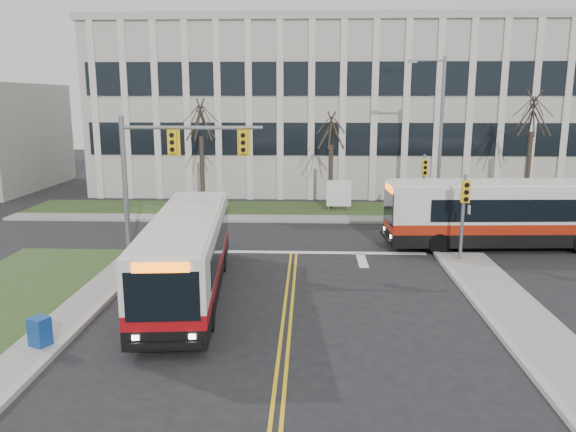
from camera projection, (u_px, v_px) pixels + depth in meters
The scene contains 15 objects.
ground at pixel (287, 323), 17.63m from camera, with size 120.00×120.00×0.00m, color black.
sidewalk_cross at pixel (384, 220), 32.29m from camera, with size 44.00×1.60×0.14m, color #9E9B93.
building_lawn at pixel (378, 210), 35.03m from camera, with size 44.00×5.00×0.12m, color #31461E.
office_building at pixel (363, 110), 45.54m from camera, with size 40.00×16.00×12.00m, color #B6B3A8.
mast_arm_signal at pixel (162, 162), 23.97m from camera, with size 6.11×0.38×6.20m.
signal_pole_near at pixel (464, 205), 23.59m from camera, with size 0.34×0.39×3.80m.
signal_pole_far at pixel (424, 177), 31.90m from camera, with size 0.34×0.39×3.80m.
streetlight at pixel (438, 129), 32.10m from camera, with size 2.15×0.25×9.20m.
directory_sign at pixel (339, 194), 34.41m from camera, with size 1.50×0.12×2.00m.
tree_left at pixel (201, 122), 34.32m from camera, with size 1.80×1.80×7.70m.
tree_mid at pixel (331, 132), 34.35m from camera, with size 1.80×1.80×6.82m.
tree_right at pixel (533, 115), 33.49m from camera, with size 1.80×1.80×8.25m.
bus_main at pixel (188, 256), 19.95m from camera, with size 2.29×10.57×2.82m, color silver, non-canonical shape.
bus_cross at pixel (511, 216), 26.22m from camera, with size 2.50×11.53×3.07m, color silver, non-canonical shape.
newspaper_box_blue at pixel (40, 334), 15.64m from camera, with size 0.50×0.45×0.95m, color navy.
Camera 1 is at (0.68, -16.55, 6.91)m, focal length 35.00 mm.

